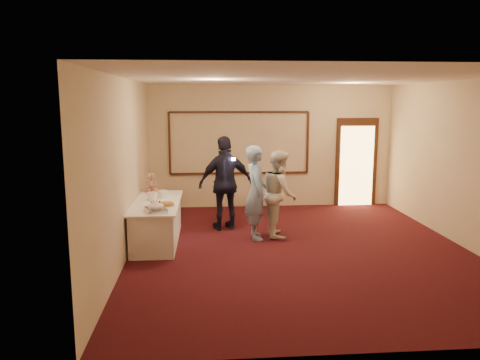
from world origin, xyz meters
The scene contains 14 objects.
floor centered at (0.00, 0.00, 0.00)m, with size 7.00×7.00×0.00m, color black.
room_walls centered at (0.00, 0.00, 2.03)m, with size 6.04×7.04×3.02m.
wall_molding centered at (-0.80, 3.47, 1.60)m, with size 3.45×0.04×1.55m.
doorway centered at (2.15, 3.45, 1.08)m, with size 1.05×0.07×2.20m.
buffet_table centered at (-2.57, 0.66, 0.39)m, with size 0.88×2.21×0.77m.
pavlova_tray centered at (-2.51, -0.12, 0.84)m, with size 0.43×0.49×0.17m.
cupcake_stand centered at (-2.76, 1.63, 0.92)m, with size 0.29×0.29×0.42m.
plate_stack_a centered at (-2.66, 0.80, 0.85)m, with size 0.19×0.19×0.15m.
plate_stack_b centered at (-2.48, 0.98, 0.85)m, with size 0.18×0.18×0.15m.
tart centered at (-2.36, 0.29, 0.80)m, with size 0.30×0.30×0.06m.
man centered at (-0.70, 0.75, 0.90)m, with size 0.66×0.43×1.80m, color #82A9D2.
woman centered at (-0.22, 0.91, 0.84)m, with size 0.82×0.64×1.69m, color white.
guest centered at (-1.25, 1.44, 0.96)m, with size 1.13×0.47×1.93m, color black.
camera_flash centered at (-1.09, 1.29, 1.48)m, with size 0.07×0.04×0.05m, color white.
Camera 1 is at (-1.71, -7.93, 2.64)m, focal length 35.00 mm.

